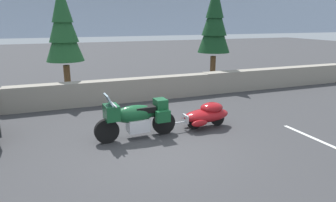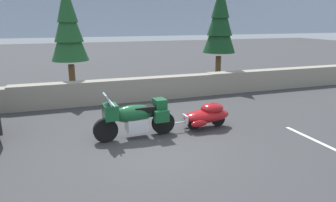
% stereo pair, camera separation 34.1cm
% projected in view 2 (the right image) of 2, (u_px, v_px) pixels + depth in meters
% --- Properties ---
extents(ground_plane, '(80.00, 80.00, 0.00)m').
position_uv_depth(ground_plane, '(156.00, 150.00, 7.79)').
color(ground_plane, '#38383A').
extents(stone_guard_wall, '(24.00, 0.62, 0.93)m').
position_uv_depth(stone_guard_wall, '(126.00, 90.00, 12.39)').
color(stone_guard_wall, gray).
rests_on(stone_guard_wall, ground).
extents(distant_ridgeline, '(240.00, 80.00, 16.00)m').
position_uv_depth(distant_ridgeline, '(64.00, 3.00, 92.56)').
color(distant_ridgeline, '#99A8BF').
rests_on(distant_ridgeline, ground).
extents(touring_motorcycle, '(2.31, 0.80, 1.33)m').
position_uv_depth(touring_motorcycle, '(135.00, 116.00, 8.45)').
color(touring_motorcycle, black).
rests_on(touring_motorcycle, ground).
extents(car_shaped_trailer, '(2.21, 0.80, 0.76)m').
position_uv_depth(car_shaped_trailer, '(207.00, 115.00, 9.31)').
color(car_shaped_trailer, black).
rests_on(car_shaped_trailer, ground).
extents(pine_tree_tall, '(1.59, 1.59, 4.98)m').
position_uv_depth(pine_tree_tall, '(220.00, 21.00, 14.87)').
color(pine_tree_tall, brown).
rests_on(pine_tree_tall, ground).
extents(pine_tree_secondary, '(1.53, 1.53, 4.70)m').
position_uv_depth(pine_tree_secondary, '(68.00, 26.00, 12.61)').
color(pine_tree_secondary, brown).
rests_on(pine_tree_secondary, ground).
extents(parking_stripe_marker, '(0.12, 3.60, 0.01)m').
position_uv_depth(parking_stripe_marker, '(335.00, 150.00, 7.79)').
color(parking_stripe_marker, silver).
rests_on(parking_stripe_marker, ground).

